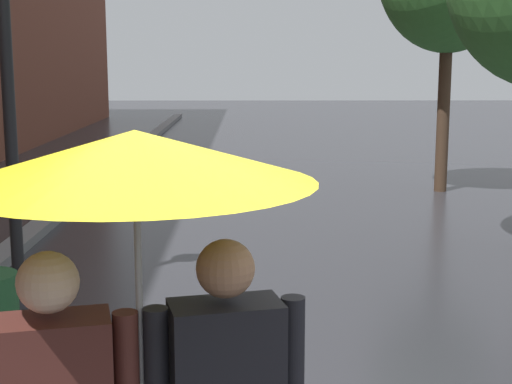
% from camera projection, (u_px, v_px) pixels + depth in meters
% --- Properties ---
extents(kerb_strip, '(0.30, 36.00, 0.12)m').
position_uv_depth(kerb_strip, '(81.00, 194.00, 12.83)').
color(kerb_strip, slate).
rests_on(kerb_strip, ground).
extents(couple_under_umbrella, '(1.24, 1.24, 2.09)m').
position_uv_depth(couple_under_umbrella, '(140.00, 314.00, 2.62)').
color(couple_under_umbrella, '#2D2D33').
rests_on(couple_under_umbrella, ground).
extents(street_lamp_post, '(0.24, 0.24, 3.94)m').
position_uv_depth(street_lamp_post, '(6.00, 58.00, 7.04)').
color(street_lamp_post, black).
rests_on(street_lamp_post, ground).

